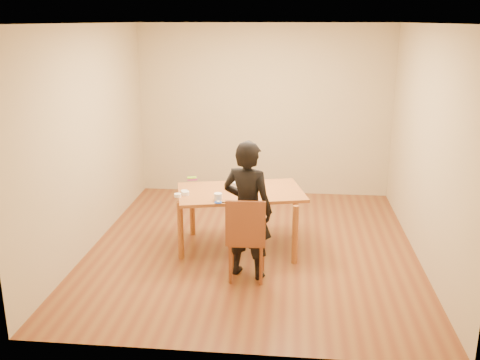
# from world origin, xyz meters

# --- Properties ---
(room_shell) EXTENTS (4.00, 4.50, 2.70)m
(room_shell) POSITION_xyz_m (0.00, 0.34, 1.35)
(room_shell) COLOR brown
(room_shell) RESTS_ON ground
(dining_table) EXTENTS (1.66, 1.21, 0.04)m
(dining_table) POSITION_xyz_m (-0.15, -0.04, 0.73)
(dining_table) COLOR brown
(dining_table) RESTS_ON floor
(dining_chair) EXTENTS (0.41, 0.41, 0.04)m
(dining_chair) POSITION_xyz_m (0.00, -0.81, 0.45)
(dining_chair) COLOR brown
(dining_chair) RESTS_ON floor
(cake_plate) EXTENTS (0.28, 0.28, 0.02)m
(cake_plate) POSITION_xyz_m (-0.21, 0.04, 0.76)
(cake_plate) COLOR #AA0B2F
(cake_plate) RESTS_ON dining_table
(cake) EXTENTS (0.22, 0.22, 0.07)m
(cake) POSITION_xyz_m (-0.21, 0.04, 0.80)
(cake) COLOR white
(cake) RESTS_ON cake_plate
(frosting_dome) EXTENTS (0.21, 0.21, 0.03)m
(frosting_dome) POSITION_xyz_m (-0.21, 0.04, 0.85)
(frosting_dome) COLOR white
(frosting_dome) RESTS_ON cake
(frosting_tub) EXTENTS (0.09, 0.09, 0.08)m
(frosting_tub) POSITION_xyz_m (-0.37, -0.42, 0.79)
(frosting_tub) COLOR white
(frosting_tub) RESTS_ON dining_table
(frosting_lid) EXTENTS (0.09, 0.09, 0.01)m
(frosting_lid) POSITION_xyz_m (-0.35, -0.50, 0.75)
(frosting_lid) COLOR #173798
(frosting_lid) RESTS_ON dining_table
(frosting_dollop) EXTENTS (0.04, 0.04, 0.02)m
(frosting_dollop) POSITION_xyz_m (-0.35, -0.50, 0.77)
(frosting_dollop) COLOR white
(frosting_dollop) RESTS_ON frosting_lid
(ramekin_green) EXTENTS (0.08, 0.08, 0.04)m
(ramekin_green) POSITION_xyz_m (-0.85, -0.35, 0.77)
(ramekin_green) COLOR white
(ramekin_green) RESTS_ON dining_table
(ramekin_yellow) EXTENTS (0.08, 0.08, 0.04)m
(ramekin_yellow) POSITION_xyz_m (-0.81, -0.20, 0.77)
(ramekin_yellow) COLOR white
(ramekin_yellow) RESTS_ON dining_table
(ramekin_multi) EXTENTS (0.09, 0.09, 0.04)m
(ramekin_multi) POSITION_xyz_m (-0.78, -0.27, 0.77)
(ramekin_multi) COLOR white
(ramekin_multi) RESTS_ON dining_table
(candy_box_pink) EXTENTS (0.14, 0.09, 0.02)m
(candy_box_pink) POSITION_xyz_m (-0.81, 0.35, 0.76)
(candy_box_pink) COLOR #DA3367
(candy_box_pink) RESTS_ON dining_table
(candy_box_green) EXTENTS (0.13, 0.09, 0.02)m
(candy_box_green) POSITION_xyz_m (-0.82, 0.36, 0.78)
(candy_box_green) COLOR green
(candy_box_green) RESTS_ON candy_box_pink
(spatula) EXTENTS (0.17, 0.03, 0.01)m
(spatula) POSITION_xyz_m (-0.23, -0.50, 0.75)
(spatula) COLOR black
(spatula) RESTS_ON dining_table
(person) EXTENTS (0.65, 0.52, 1.54)m
(person) POSITION_xyz_m (0.00, -0.77, 0.77)
(person) COLOR black
(person) RESTS_ON floor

